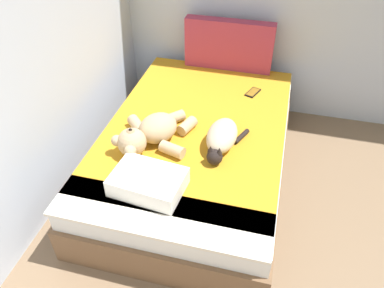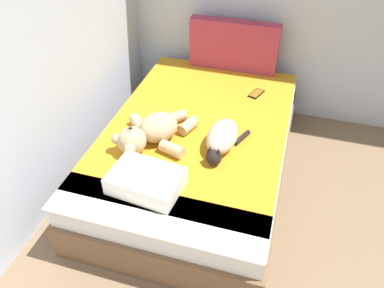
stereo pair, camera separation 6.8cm
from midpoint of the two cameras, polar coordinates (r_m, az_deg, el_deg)
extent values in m
cube|color=brown|center=(2.82, -0.09, -2.36)|extent=(1.27, 1.94, 0.26)
cube|color=white|center=(2.68, -0.09, 1.03)|extent=(1.23, 1.88, 0.16)
cube|color=orange|center=(2.67, 0.22, 3.31)|extent=(1.22, 1.74, 0.02)
cube|color=silver|center=(2.06, -5.87, -10.72)|extent=(1.22, 0.31, 0.02)
cube|color=#A5334C|center=(3.26, 5.01, 14.78)|extent=(0.74, 0.10, 0.42)
ellipsoid|color=#C6B293|center=(2.42, 3.79, 1.30)|extent=(0.21, 0.35, 0.15)
sphere|color=black|center=(2.29, 2.60, -2.00)|extent=(0.10, 0.10, 0.10)
cone|color=black|center=(2.25, 3.32, -1.04)|extent=(0.04, 0.04, 0.04)
cone|color=black|center=(2.26, 1.97, -0.78)|extent=(0.04, 0.04, 0.04)
cylinder|color=black|center=(2.52, 6.75, 1.15)|extent=(0.09, 0.16, 0.03)
ellipsoid|color=black|center=(2.39, 2.30, -0.86)|extent=(0.06, 0.10, 0.04)
ellipsoid|color=tan|center=(2.46, -6.00, 2.45)|extent=(0.33, 0.34, 0.18)
sphere|color=tan|center=(2.37, -9.95, 0.26)|extent=(0.18, 0.18, 0.18)
sphere|color=#9E7F58|center=(2.33, -10.12, 1.45)|extent=(0.07, 0.07, 0.07)
sphere|color=black|center=(2.31, -10.20, 2.05)|extent=(0.02, 0.02, 0.02)
sphere|color=tan|center=(2.29, -10.23, -1.05)|extent=(0.07, 0.07, 0.07)
sphere|color=tan|center=(2.38, -12.18, 0.50)|extent=(0.07, 0.07, 0.07)
cylinder|color=tan|center=(2.36, -3.87, -0.87)|extent=(0.17, 0.12, 0.08)
cylinder|color=tan|center=(2.56, -1.52, 2.77)|extent=(0.12, 0.16, 0.08)
cylinder|color=tan|center=(2.60, -9.16, 2.86)|extent=(0.17, 0.17, 0.08)
cylinder|color=tan|center=(2.64, -3.49, 4.00)|extent=(0.16, 0.16, 0.08)
cube|color=black|center=(3.01, 8.59, 7.77)|extent=(0.12, 0.16, 0.01)
cube|color=olive|center=(3.01, 8.60, 7.85)|extent=(0.10, 0.14, 0.00)
cube|color=white|center=(2.15, -7.60, -5.76)|extent=(0.43, 0.32, 0.11)
camera|label=1|loc=(0.03, -90.82, -0.67)|focal=35.04mm
camera|label=2|loc=(0.03, 89.18, 0.67)|focal=35.04mm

